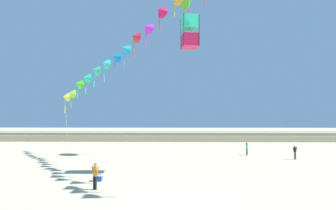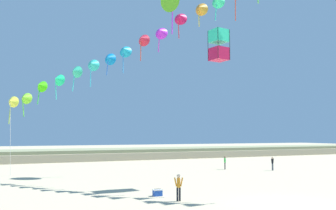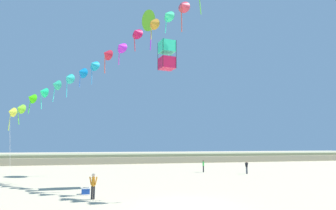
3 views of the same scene
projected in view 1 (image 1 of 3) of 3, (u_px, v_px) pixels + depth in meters
ground_plane at (180, 210)px, 12.24m from camera, size 240.00×240.00×0.00m
dune_ridge at (175, 136)px, 54.21m from camera, size 120.00×10.74×1.64m
person_near_left at (295, 151)px, 27.70m from camera, size 0.52×0.23×1.51m
person_near_right at (247, 148)px, 31.02m from camera, size 0.39×0.45×1.50m
person_mid_center at (95, 174)px, 15.85m from camera, size 0.54×0.30×1.60m
kite_banner_string at (153, 19)px, 24.11m from camera, size 25.85×21.51×20.74m
large_kite_mid_trail at (190, 32)px, 21.19m from camera, size 1.47×1.47×2.54m
beach_cooler at (98, 178)px, 18.01m from camera, size 0.58×0.41×0.46m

